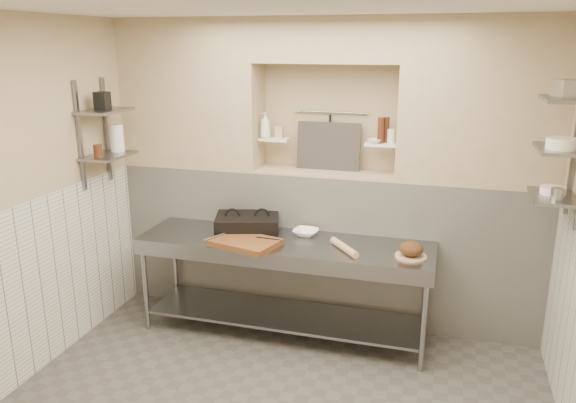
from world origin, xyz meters
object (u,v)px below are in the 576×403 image
at_px(rolling_pin, 344,247).
at_px(bread_loaf, 411,249).
at_px(bottle_soap, 265,125).
at_px(prep_table, 284,269).
at_px(jug_left, 117,138).
at_px(mixing_bowl, 306,232).
at_px(bowl_alcove, 374,141).
at_px(panini_press, 247,224).
at_px(cutting_board, 245,242).

relative_size(rolling_pin, bread_loaf, 2.02).
height_order(bread_loaf, bottle_soap, bottle_soap).
distance_m(prep_table, bottle_soap, 1.34).
relative_size(rolling_pin, jug_left, 1.60).
bearing_deg(mixing_bowl, bowl_alcove, 31.50).
distance_m(rolling_pin, bowl_alcove, 1.02).
bearing_deg(jug_left, prep_table, -0.68).
distance_m(panini_press, jug_left, 1.43).
xyz_separation_m(panini_press, mixing_bowl, (0.54, 0.06, -0.05)).
bearing_deg(jug_left, panini_press, 6.27).
height_order(bottle_soap, bowl_alcove, bottle_soap).
distance_m(cutting_board, mixing_bowl, 0.59).
height_order(mixing_bowl, bowl_alcove, bowl_alcove).
xyz_separation_m(mixing_bowl, jug_left, (-1.74, -0.19, 0.81)).
xyz_separation_m(rolling_pin, bread_loaf, (0.55, 0.01, 0.04)).
relative_size(prep_table, bottle_soap, 10.74).
bearing_deg(prep_table, panini_press, 159.00).
relative_size(prep_table, bowl_alcove, 20.96).
bearing_deg(panini_press, bowl_alcove, 2.87).
height_order(cutting_board, mixing_bowl, mixing_bowl).
xyz_separation_m(prep_table, jug_left, (-1.60, 0.02, 1.09)).
xyz_separation_m(mixing_bowl, rolling_pin, (0.41, -0.29, 0.00)).
height_order(mixing_bowl, jug_left, jug_left).
bearing_deg(bottle_soap, rolling_pin, -34.37).
xyz_separation_m(rolling_pin, bowl_alcove, (0.13, 0.62, 0.80)).
distance_m(prep_table, bowl_alcove, 1.39).
distance_m(mixing_bowl, jug_left, 1.93).
bearing_deg(rolling_pin, panini_press, 166.06).
relative_size(mixing_bowl, jug_left, 0.91).
height_order(panini_press, mixing_bowl, panini_press).
height_order(bread_loaf, bowl_alcove, bowl_alcove).
bearing_deg(bowl_alcove, mixing_bowl, -148.50).
bearing_deg(panini_press, jug_left, 169.43).
xyz_separation_m(prep_table, panini_press, (-0.39, 0.15, 0.34)).
bearing_deg(cutting_board, panini_press, 107.18).
xyz_separation_m(prep_table, cutting_board, (-0.29, -0.18, 0.28)).
bearing_deg(bowl_alcove, cutting_board, -143.53).
bearing_deg(jug_left, bowl_alcove, 12.80).
relative_size(cutting_board, mixing_bowl, 2.42).
relative_size(panini_press, bowl_alcove, 5.36).
distance_m(bowl_alcove, jug_left, 2.34).
xyz_separation_m(bread_loaf, jug_left, (-2.70, 0.09, 0.76)).
relative_size(mixing_bowl, rolling_pin, 0.57).
height_order(cutting_board, jug_left, jug_left).
bearing_deg(rolling_pin, cutting_board, -173.33).
xyz_separation_m(mixing_bowl, bread_loaf, (0.95, -0.28, 0.05)).
xyz_separation_m(bottle_soap, jug_left, (-1.27, -0.50, -0.10)).
bearing_deg(rolling_pin, jug_left, 177.28).
bearing_deg(rolling_pin, bottle_soap, 145.63).
bearing_deg(jug_left, cutting_board, -8.73).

